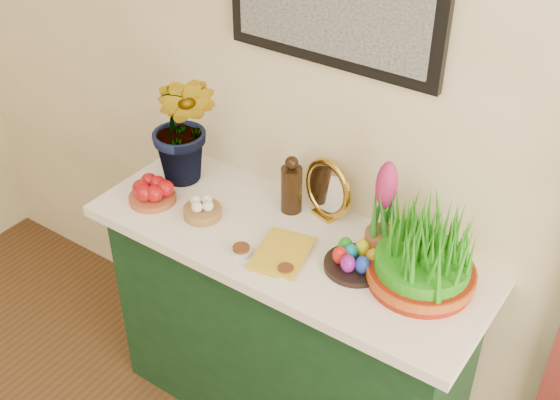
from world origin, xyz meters
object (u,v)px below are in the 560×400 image
Objects in this scene: sideboard at (288,334)px; mirror at (327,189)px; book at (259,247)px; wheatgrass_sabzeh at (424,253)px; hyacinth_green at (183,109)px.

mirror reaches higher than sideboard.
sideboard is 5.98× the size of book.
book is at bearing -162.77° from wheatgrass_sabzeh.
sideboard is 3.88× the size of wheatgrass_sabzeh.
wheatgrass_sabzeh is at bearing -18.21° from mirror.
hyacinth_green is at bearing -168.79° from mirror.
sideboard is 5.79× the size of mirror.
wheatgrass_sabzeh is at bearing -14.70° from hyacinth_green.
wheatgrass_sabzeh is (0.46, 0.04, 0.59)m from sideboard.
book is at bearing -104.83° from mirror.
mirror is 0.67× the size of wheatgrass_sabzeh.
mirror is (0.54, 0.11, -0.19)m from hyacinth_green.
hyacinth_green is 0.58m from book.
book is (-0.04, -0.12, 0.48)m from sideboard.
sideboard is at bearing -175.01° from wheatgrass_sabzeh.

